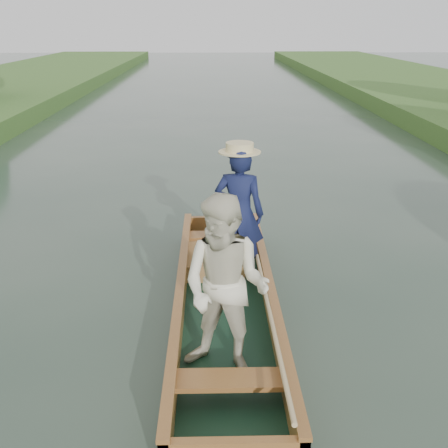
{
  "coord_description": "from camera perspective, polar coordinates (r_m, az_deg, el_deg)",
  "views": [
    {
      "loc": [
        -0.15,
        -5.72,
        3.23
      ],
      "look_at": [
        0.0,
        0.6,
        0.95
      ],
      "focal_mm": 45.0,
      "sensor_mm": 36.0,
      "label": 1
    }
  ],
  "objects": [
    {
      "name": "trees_far",
      "position": [
        14.74,
        -3.6,
        16.89
      ],
      "size": [
        22.8,
        15.48,
        4.26
      ],
      "color": "#47331E",
      "rests_on": "ground"
    },
    {
      "name": "ground",
      "position": [
        6.57,
        0.13,
        -9.61
      ],
      "size": [
        120.0,
        120.0,
        0.0
      ],
      "primitive_type": "plane",
      "color": "#283D30",
      "rests_on": "ground"
    },
    {
      "name": "punt",
      "position": [
        6.14,
        0.36,
        -5.13
      ],
      "size": [
        1.13,
        5.0,
        1.84
      ],
      "color": "black",
      "rests_on": "ground"
    }
  ]
}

